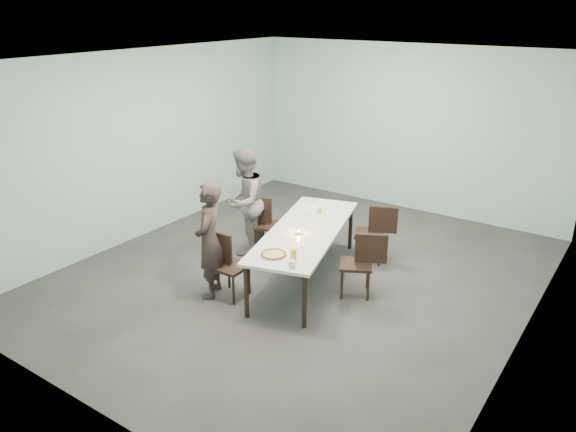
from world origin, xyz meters
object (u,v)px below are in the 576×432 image
Objects in this scene: chair_far_left at (265,221)px; chair_near_right at (362,260)px; amber_tumbler at (319,210)px; diner_far at (244,201)px; water_tumbler at (292,264)px; side_plate at (297,245)px; beer_glass at (293,255)px; table at (305,233)px; chair_near_left at (225,260)px; tealight at (298,233)px; diner_near at (209,240)px; pizza at (274,254)px; chair_far_right at (375,230)px.

chair_far_left is 1.93m from chair_near_right.
amber_tumbler is at bearing -58.79° from chair_near_right.
diner_far reaches higher than water_tumbler.
side_plate is at bearing -71.36° from amber_tumbler.
beer_glass is (1.70, -1.18, 0.00)m from diner_far.
table is 1.01m from beer_glass.
side_plate is at bearing 26.87° from chair_near_left.
chair_near_left is 1.04m from tealight.
diner_near is 1.44m from diner_far.
side_plate is (1.24, -0.98, 0.25)m from chair_far_left.
pizza is (0.75, 0.03, 0.27)m from chair_near_left.
chair_far_right reaches higher than amber_tumbler.
diner_near is 0.95× the size of diner_far.
diner_near reaches higher than chair_near_left.
chair_far_right is 0.56× the size of diner_near.
table is 30.52× the size of water_tumbler.
side_plate is (0.82, 0.46, 0.25)m from chair_near_left.
table is 1.22m from chair_far_right.
diner_near is 1.85m from amber_tumbler.
diner_far is (-0.26, -0.19, 0.32)m from chair_far_left.
tealight is (0.79, 0.89, -0.01)m from diner_near.
diner_near is 17.39× the size of water_tumbler.
chair_far_left reaches higher than water_tumbler.
beer_glass reaches higher than chair_far_right.
chair_near_right is at bearing 3.14° from table.
beer_glass is at bearing -60.72° from tealight.
chair_far_right is 10.88× the size of amber_tumbler.
diner_near reaches higher than side_plate.
side_plate reaches higher than table.
chair_near_right is 2.17m from diner_far.
diner_far is 1.37m from tealight.
chair_far_left is (-0.41, 1.43, 0.00)m from chair_near_left.
chair_far_left is 2.20m from water_tumbler.
diner_far is at bearing 152.21° from side_plate.
diner_far is (-2.14, 0.22, 0.32)m from chair_near_right.
pizza is 1.65m from amber_tumbler.
chair_near_right is 1.00× the size of chair_far_right.
beer_glass is (0.42, -0.91, 0.13)m from table.
chair_far_left is 1.58m from diner_near.
table is 3.16× the size of chair_far_left.
water_tumbler reaches higher than table.
chair_near_right is 0.56× the size of diner_near.
chair_far_left is 1.25m from tealight.
chair_near_right is (1.88, -0.41, 0.00)m from chair_far_left.
amber_tumbler is (-0.19, 0.67, 0.10)m from table.
chair_far_left is 0.45m from diner_far.
amber_tumbler is at bearing 94.42° from diner_far.
beer_glass is 1.67× the size of water_tumbler.
tealight is at bearing -86.07° from table.
table is 0.95m from pizza.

